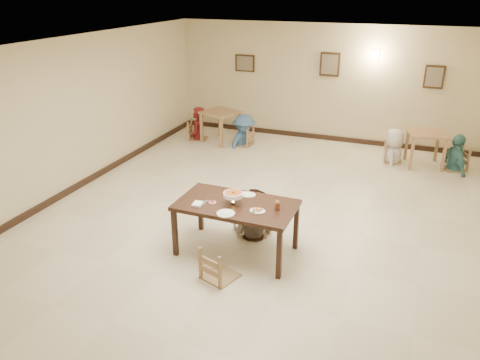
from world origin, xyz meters
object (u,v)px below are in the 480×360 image
at_px(chair_far, 256,208).
at_px(bg_table_left, 220,117).
at_px(bg_chair_ll, 197,122).
at_px(bg_diner_b, 244,115).
at_px(bg_diner_d, 460,134).
at_px(bg_chair_rr, 457,150).
at_px(main_diner, 254,189).
at_px(bg_chair_rl, 394,144).
at_px(bg_diner_a, 197,107).
at_px(chair_near, 220,248).
at_px(bg_diner_c, 396,129).
at_px(bg_chair_lr, 244,129).
at_px(drink_glass, 277,205).
at_px(main_table, 236,208).
at_px(curry_warmer, 233,195).
at_px(bg_table_right, 427,138).

bearing_deg(chair_far, bg_table_left, 110.32).
relative_size(bg_chair_ll, bg_diner_b, 0.61).
bearing_deg(bg_diner_d, bg_chair_rr, -23.41).
height_order(main_diner, bg_table_left, main_diner).
height_order(chair_far, bg_chair_rl, chair_far).
distance_m(bg_chair_rr, bg_diner_a, 6.41).
bearing_deg(chair_far, bg_diner_a, 116.70).
distance_m(chair_near, bg_chair_ll, 6.47).
bearing_deg(bg_diner_c, bg_chair_lr, -88.38).
distance_m(bg_chair_ll, bg_diner_b, 1.36).
bearing_deg(bg_diner_a, bg_diner_d, 81.36).
bearing_deg(main_diner, bg_table_left, -54.93).
bearing_deg(bg_diner_c, drink_glass, -15.26).
distance_m(bg_chair_rl, bg_diner_d, 1.41).
height_order(main_diner, bg_chair_rr, main_diner).
distance_m(main_table, bg_diner_b, 5.24).
height_order(curry_warmer, bg_diner_a, bg_diner_a).
bearing_deg(bg_diner_a, bg_table_right, 81.76).
xyz_separation_m(main_table, bg_diner_a, (-3.07, 4.95, 0.13)).
xyz_separation_m(bg_table_left, bg_chair_ll, (-0.66, -0.03, -0.19)).
bearing_deg(bg_table_right, bg_chair_ll, -178.78).
xyz_separation_m(chair_far, bg_diner_c, (1.89, 4.36, 0.34)).
bearing_deg(chair_near, bg_table_left, -47.82).
relative_size(curry_warmer, bg_diner_a, 0.18).
distance_m(drink_glass, bg_table_left, 5.81).
relative_size(main_diner, bg_table_right, 1.70).
distance_m(main_diner, bg_chair_rr, 5.49).
distance_m(bg_chair_ll, bg_diner_c, 5.05).
xyz_separation_m(bg_chair_lr, bg_diner_a, (-1.33, 0.01, 0.44)).
relative_size(chair_near, curry_warmer, 2.93).
distance_m(bg_chair_ll, bg_diner_d, 6.40).
distance_m(bg_table_left, bg_diner_d, 5.73).
xyz_separation_m(chair_near, bg_table_right, (2.61, 5.80, 0.19)).
distance_m(main_table, bg_chair_ll, 5.83).
xyz_separation_m(drink_glass, bg_chair_ll, (-3.71, 4.92, -0.41)).
bearing_deg(bg_diner_b, chair_far, -142.73).
distance_m(chair_near, bg_diner_b, 5.96).
distance_m(main_table, chair_far, 0.78).
relative_size(curry_warmer, bg_chair_ll, 0.33).
bearing_deg(bg_chair_rl, main_table, 150.81).
bearing_deg(bg_chair_lr, bg_diner_a, -84.40).
xyz_separation_m(main_diner, bg_table_right, (2.60, 4.43, -0.15)).
relative_size(bg_table_left, bg_chair_lr, 1.19).
xyz_separation_m(chair_near, bg_chair_rr, (3.29, 5.77, -0.00)).
relative_size(bg_diner_b, bg_diner_c, 1.03).
height_order(bg_table_left, bg_diner_a, bg_diner_a).
xyz_separation_m(bg_table_right, bg_chair_ll, (-5.72, -0.12, -0.17)).
relative_size(chair_far, bg_chair_ll, 0.91).
bearing_deg(bg_chair_ll, bg_diner_d, -102.17).
bearing_deg(chair_near, bg_chair_ll, -42.32).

